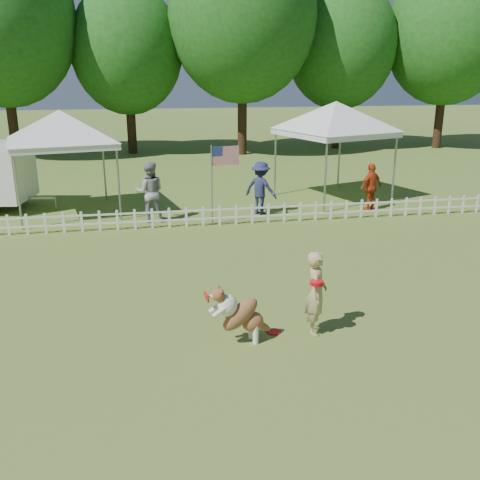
{
  "coord_description": "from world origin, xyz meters",
  "views": [
    {
      "loc": [
        -2.37,
        -8.34,
        4.43
      ],
      "look_at": [
        -0.52,
        2.0,
        1.1
      ],
      "focal_mm": 40.0,
      "sensor_mm": 36.0,
      "label": 1
    }
  ],
  "objects_px": {
    "handler": "(316,293)",
    "spectator_c": "(371,187)",
    "flag_pole": "(212,186)",
    "canopy_tent_right": "(334,152)",
    "spectator_b": "(261,188)",
    "frisbee_on_turf": "(273,332)",
    "canopy_tent_left": "(64,164)",
    "dog": "(241,314)",
    "spectator_a": "(150,192)"
  },
  "relations": [
    {
      "from": "canopy_tent_right",
      "to": "spectator_b",
      "type": "relative_size",
      "value": 1.98
    },
    {
      "from": "handler",
      "to": "spectator_c",
      "type": "bearing_deg",
      "value": -9.91
    },
    {
      "from": "frisbee_on_turf",
      "to": "spectator_a",
      "type": "bearing_deg",
      "value": 104.22
    },
    {
      "from": "handler",
      "to": "spectator_b",
      "type": "relative_size",
      "value": 0.89
    },
    {
      "from": "dog",
      "to": "flag_pole",
      "type": "height_order",
      "value": "flag_pole"
    },
    {
      "from": "canopy_tent_right",
      "to": "spectator_b",
      "type": "height_order",
      "value": "canopy_tent_right"
    },
    {
      "from": "canopy_tent_left",
      "to": "canopy_tent_right",
      "type": "height_order",
      "value": "canopy_tent_right"
    },
    {
      "from": "frisbee_on_turf",
      "to": "canopy_tent_left",
      "type": "xyz_separation_m",
      "value": [
        -4.62,
        9.28,
        1.6
      ]
    },
    {
      "from": "canopy_tent_left",
      "to": "canopy_tent_right",
      "type": "relative_size",
      "value": 0.96
    },
    {
      "from": "dog",
      "to": "spectator_b",
      "type": "distance_m",
      "value": 8.7
    },
    {
      "from": "dog",
      "to": "canopy_tent_right",
      "type": "distance_m",
      "value": 11.41
    },
    {
      "from": "dog",
      "to": "spectator_c",
      "type": "bearing_deg",
      "value": 43.45
    },
    {
      "from": "canopy_tent_right",
      "to": "flag_pole",
      "type": "height_order",
      "value": "canopy_tent_right"
    },
    {
      "from": "canopy_tent_left",
      "to": "flag_pole",
      "type": "bearing_deg",
      "value": -37.96
    },
    {
      "from": "handler",
      "to": "frisbee_on_turf",
      "type": "relative_size",
      "value": 6.0
    },
    {
      "from": "spectator_a",
      "to": "spectator_c",
      "type": "xyz_separation_m",
      "value": [
        7.2,
        0.14,
        -0.14
      ]
    },
    {
      "from": "canopy_tent_left",
      "to": "spectator_a",
      "type": "xyz_separation_m",
      "value": [
        2.63,
        -1.44,
        -0.69
      ]
    },
    {
      "from": "handler",
      "to": "canopy_tent_right",
      "type": "height_order",
      "value": "canopy_tent_right"
    },
    {
      "from": "handler",
      "to": "frisbee_on_turf",
      "type": "distance_m",
      "value": 1.04
    },
    {
      "from": "handler",
      "to": "flag_pole",
      "type": "distance_m",
      "value": 7.31
    },
    {
      "from": "spectator_c",
      "to": "flag_pole",
      "type": "bearing_deg",
      "value": -15.34
    },
    {
      "from": "frisbee_on_turf",
      "to": "flag_pole",
      "type": "height_order",
      "value": "flag_pole"
    },
    {
      "from": "spectator_c",
      "to": "spectator_b",
      "type": "bearing_deg",
      "value": -26.65
    },
    {
      "from": "canopy_tent_right",
      "to": "flag_pole",
      "type": "bearing_deg",
      "value": -169.22
    },
    {
      "from": "handler",
      "to": "canopy_tent_right",
      "type": "relative_size",
      "value": 0.45
    },
    {
      "from": "handler",
      "to": "canopy_tent_right",
      "type": "xyz_separation_m",
      "value": [
        3.81,
        9.93,
        0.93
      ]
    },
    {
      "from": "frisbee_on_turf",
      "to": "dog",
      "type": "bearing_deg",
      "value": -155.66
    },
    {
      "from": "dog",
      "to": "spectator_c",
      "type": "relative_size",
      "value": 0.7
    },
    {
      "from": "frisbee_on_turf",
      "to": "spectator_b",
      "type": "xyz_separation_m",
      "value": [
        1.52,
        8.13,
        0.84
      ]
    },
    {
      "from": "frisbee_on_turf",
      "to": "spectator_b",
      "type": "distance_m",
      "value": 8.32
    },
    {
      "from": "frisbee_on_turf",
      "to": "spectator_a",
      "type": "distance_m",
      "value": 8.14
    },
    {
      "from": "dog",
      "to": "canopy_tent_left",
      "type": "relative_size",
      "value": 0.34
    },
    {
      "from": "frisbee_on_turf",
      "to": "flag_pole",
      "type": "bearing_deg",
      "value": 91.38
    },
    {
      "from": "canopy_tent_right",
      "to": "spectator_b",
      "type": "bearing_deg",
      "value": -169.72
    },
    {
      "from": "spectator_c",
      "to": "canopy_tent_left",
      "type": "bearing_deg",
      "value": -31.8
    },
    {
      "from": "handler",
      "to": "spectator_b",
      "type": "bearing_deg",
      "value": 13.57
    },
    {
      "from": "dog",
      "to": "canopy_tent_right",
      "type": "xyz_separation_m",
      "value": [
        5.17,
        10.1,
        1.13
      ]
    },
    {
      "from": "dog",
      "to": "canopy_tent_right",
      "type": "bearing_deg",
      "value": 51.63
    },
    {
      "from": "spectator_a",
      "to": "frisbee_on_turf",
      "type": "bearing_deg",
      "value": 105.3
    },
    {
      "from": "canopy_tent_left",
      "to": "spectator_b",
      "type": "bearing_deg",
      "value": -22.75
    },
    {
      "from": "handler",
      "to": "spectator_c",
      "type": "height_order",
      "value": "spectator_c"
    },
    {
      "from": "frisbee_on_turf",
      "to": "flag_pole",
      "type": "xyz_separation_m",
      "value": [
        -0.17,
        7.13,
        1.18
      ]
    },
    {
      "from": "handler",
      "to": "flag_pole",
      "type": "bearing_deg",
      "value": 26.14
    },
    {
      "from": "flag_pole",
      "to": "spectator_b",
      "type": "height_order",
      "value": "flag_pole"
    },
    {
      "from": "flag_pole",
      "to": "frisbee_on_turf",
      "type": "bearing_deg",
      "value": -100.38
    },
    {
      "from": "frisbee_on_turf",
      "to": "canopy_tent_right",
      "type": "xyz_separation_m",
      "value": [
        4.53,
        9.81,
        1.67
      ]
    },
    {
      "from": "frisbee_on_turf",
      "to": "spectator_a",
      "type": "relative_size",
      "value": 0.14
    },
    {
      "from": "spectator_b",
      "to": "spectator_c",
      "type": "distance_m",
      "value": 3.7
    },
    {
      "from": "frisbee_on_turf",
      "to": "canopy_tent_right",
      "type": "bearing_deg",
      "value": 65.2
    },
    {
      "from": "dog",
      "to": "spectator_c",
      "type": "distance_m",
      "value": 10.13
    }
  ]
}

